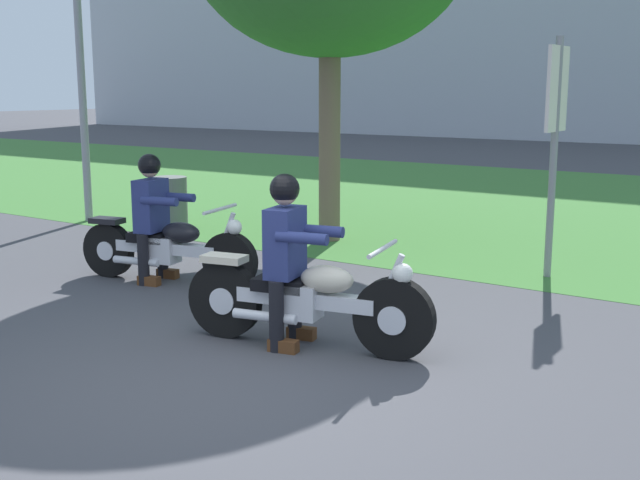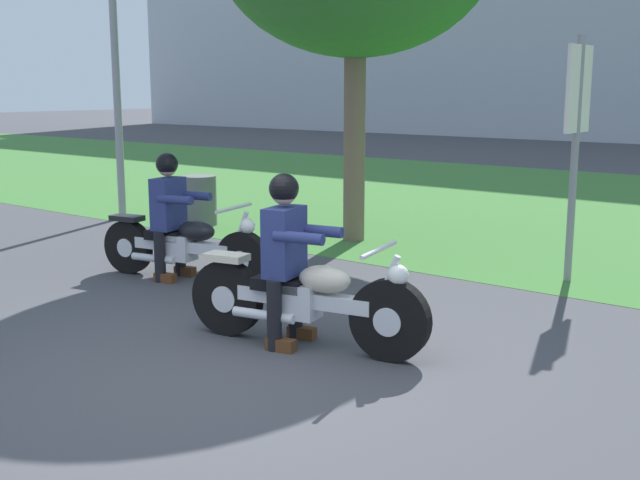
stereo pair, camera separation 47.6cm
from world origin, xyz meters
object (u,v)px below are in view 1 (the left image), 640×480
(motorcycle_follow, at_px, (167,248))
(sign_banner, at_px, (556,120))
(rider_lead, at_px, (287,246))
(motorcycle_lead, at_px, (307,300))
(rider_follow, at_px, (153,208))
(trash_can, at_px, (170,202))

(motorcycle_follow, relative_size, sign_banner, 0.81)
(rider_lead, xyz_separation_m, motorcycle_follow, (-2.30, 0.95, -0.44))
(motorcycle_lead, height_order, rider_follow, rider_follow)
(motorcycle_lead, distance_m, motorcycle_follow, 2.64)
(motorcycle_lead, distance_m, rider_lead, 0.46)
(trash_can, relative_size, sign_banner, 0.29)
(rider_lead, bearing_deg, trash_can, 131.94)
(rider_follow, relative_size, sign_banner, 0.53)
(trash_can, distance_m, sign_banner, 5.91)
(sign_banner, bearing_deg, trash_can, -179.63)
(motorcycle_follow, bearing_deg, trash_can, 122.40)
(motorcycle_lead, height_order, sign_banner, sign_banner)
(motorcycle_lead, xyz_separation_m, rider_lead, (-0.16, -0.03, 0.43))
(trash_can, bearing_deg, motorcycle_lead, -34.92)
(rider_lead, relative_size, sign_banner, 0.54)
(motorcycle_follow, relative_size, trash_can, 2.78)
(rider_lead, height_order, trash_can, rider_lead)
(motorcycle_lead, bearing_deg, trash_can, 133.11)
(rider_follow, xyz_separation_m, sign_banner, (3.44, 2.60, 0.92))
(trash_can, xyz_separation_m, sign_banner, (5.76, 0.04, 1.35))
(rider_follow, height_order, trash_can, rider_follow)
(rider_lead, distance_m, trash_can, 5.93)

